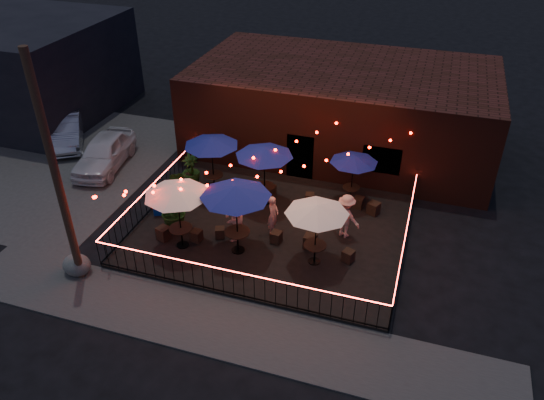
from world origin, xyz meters
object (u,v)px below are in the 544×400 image
at_px(cafe_table_2, 236,192).
at_px(boulder, 77,265).
at_px(utility_pole, 56,177).
at_px(cafe_table_1, 211,142).
at_px(cafe_table_3, 264,152).
at_px(cafe_table_4, 317,210).
at_px(cafe_table_0, 177,191).
at_px(cooler, 161,204).
at_px(cafe_table_5, 354,159).

distance_m(cafe_table_2, boulder, 6.05).
bearing_deg(utility_pole, cafe_table_1, 70.90).
height_order(cafe_table_3, cafe_table_4, cafe_table_3).
distance_m(cafe_table_0, cafe_table_4, 4.88).
bearing_deg(cafe_table_2, boulder, -150.90).
bearing_deg(cafe_table_4, cafe_table_3, 133.04).
bearing_deg(cafe_table_1, cafe_table_2, -55.41).
bearing_deg(cafe_table_2, cafe_table_4, 4.72).
bearing_deg(cafe_table_0, boulder, -140.10).
relative_size(utility_pole, cafe_table_0, 3.11).
bearing_deg(cafe_table_4, cafe_table_0, -173.20).
distance_m(cooler, boulder, 4.21).
bearing_deg(cafe_table_0, cafe_table_5, 42.69).
xyz_separation_m(cafe_table_2, boulder, (-4.90, -2.73, -2.28)).
relative_size(cafe_table_5, boulder, 2.64).
bearing_deg(cafe_table_4, cafe_table_2, -175.28).
bearing_deg(cafe_table_3, cafe_table_1, 174.27).
bearing_deg(cafe_table_1, cafe_table_5, 9.71).
relative_size(utility_pole, cafe_table_1, 3.19).
bearing_deg(cooler, boulder, -128.98).
relative_size(cafe_table_0, boulder, 2.73).
height_order(cafe_table_3, cooler, cafe_table_3).
xyz_separation_m(cafe_table_1, cafe_table_4, (5.25, -3.34, -0.09)).
relative_size(cafe_table_4, boulder, 2.85).
relative_size(cafe_table_5, cooler, 2.91).
height_order(cafe_table_1, cafe_table_4, cafe_table_1).
relative_size(cafe_table_1, boulder, 2.66).
height_order(cafe_table_0, cafe_table_4, cafe_table_0).
distance_m(cafe_table_4, cafe_table_5, 4.34).
height_order(utility_pole, cafe_table_0, utility_pole).
distance_m(cafe_table_0, cooler, 3.07).
bearing_deg(cafe_table_2, cafe_table_0, -170.41).
height_order(utility_pole, cafe_table_2, utility_pole).
xyz_separation_m(cafe_table_2, cafe_table_4, (2.79, 0.23, -0.30)).
height_order(cafe_table_2, boulder, cafe_table_2).
distance_m(cafe_table_5, cooler, 7.88).
distance_m(cafe_table_1, cafe_table_3, 2.37).
distance_m(utility_pole, cafe_table_5, 11.01).
height_order(utility_pole, cooler, utility_pole).
bearing_deg(cafe_table_2, cooler, 160.75).
height_order(cafe_table_0, cafe_table_5, cafe_table_0).
distance_m(utility_pole, cafe_table_0, 3.93).
xyz_separation_m(utility_pole, cafe_table_4, (7.47, 3.09, -1.65)).
xyz_separation_m(cafe_table_2, cafe_table_5, (3.25, 4.54, -0.55)).
bearing_deg(cafe_table_0, utility_pole, -136.32).
bearing_deg(cafe_table_5, cooler, -155.38).
bearing_deg(cafe_table_3, cafe_table_0, -117.95).
distance_m(cafe_table_1, cooler, 3.20).
height_order(cooler, boulder, cooler).
bearing_deg(cafe_table_3, boulder, -128.38).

